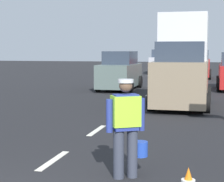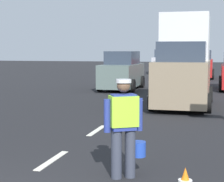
{
  "view_description": "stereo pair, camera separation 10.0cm",
  "coord_description": "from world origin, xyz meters",
  "px_view_note": "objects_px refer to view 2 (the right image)",
  "views": [
    {
      "loc": [
        2.97,
        -4.37,
        2.15
      ],
      "look_at": [
        0.47,
        5.5,
        1.1
      ],
      "focal_mm": 63.92,
      "sensor_mm": 36.0,
      "label": 1
    },
    {
      "loc": [
        3.06,
        -4.34,
        2.15
      ],
      "look_at": [
        0.47,
        5.5,
        1.1
      ],
      "focal_mm": 63.92,
      "sensor_mm": 36.0,
      "label": 2
    }
  ],
  "objects_px": {
    "road_worker": "(125,123)",
    "delivery_truck": "(184,64)",
    "car_oncoming_second": "(122,72)",
    "car_outgoing_far": "(200,65)",
    "car_oncoming_third": "(164,62)"
  },
  "relations": [
    {
      "from": "delivery_truck",
      "to": "car_oncoming_second",
      "type": "height_order",
      "value": "delivery_truck"
    },
    {
      "from": "car_oncoming_second",
      "to": "car_outgoing_far",
      "type": "bearing_deg",
      "value": 69.18
    },
    {
      "from": "car_outgoing_far",
      "to": "car_oncoming_third",
      "type": "bearing_deg",
      "value": 122.5
    },
    {
      "from": "delivery_truck",
      "to": "car_oncoming_second",
      "type": "relative_size",
      "value": 1.07
    },
    {
      "from": "road_worker",
      "to": "delivery_truck",
      "type": "relative_size",
      "value": 0.36
    },
    {
      "from": "delivery_truck",
      "to": "road_worker",
      "type": "bearing_deg",
      "value": -91.56
    },
    {
      "from": "car_outgoing_far",
      "to": "car_oncoming_third",
      "type": "height_order",
      "value": "car_oncoming_third"
    },
    {
      "from": "car_outgoing_far",
      "to": "car_oncoming_third",
      "type": "distance_m",
      "value": 6.4
    },
    {
      "from": "car_oncoming_second",
      "to": "car_outgoing_far",
      "type": "distance_m",
      "value": 10.62
    },
    {
      "from": "car_outgoing_far",
      "to": "car_oncoming_second",
      "type": "bearing_deg",
      "value": -110.82
    },
    {
      "from": "delivery_truck",
      "to": "car_oncoming_third",
      "type": "height_order",
      "value": "delivery_truck"
    },
    {
      "from": "delivery_truck",
      "to": "car_outgoing_far",
      "type": "height_order",
      "value": "delivery_truck"
    },
    {
      "from": "car_outgoing_far",
      "to": "car_oncoming_third",
      "type": "xyz_separation_m",
      "value": [
        -3.44,
        5.4,
        0.03
      ]
    },
    {
      "from": "road_worker",
      "to": "car_oncoming_second",
      "type": "height_order",
      "value": "car_oncoming_second"
    },
    {
      "from": "road_worker",
      "to": "delivery_truck",
      "type": "xyz_separation_m",
      "value": [
        0.25,
        9.11,
        0.68
      ]
    }
  ]
}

